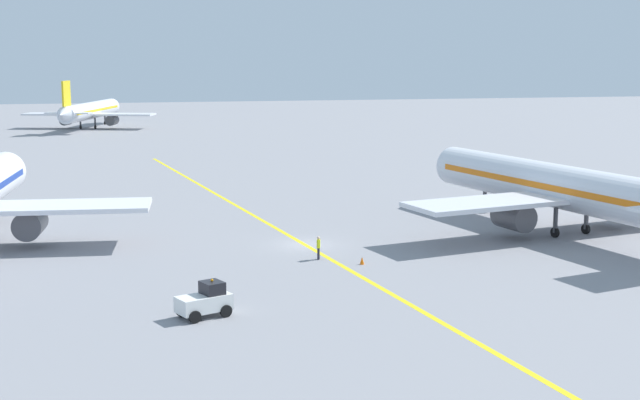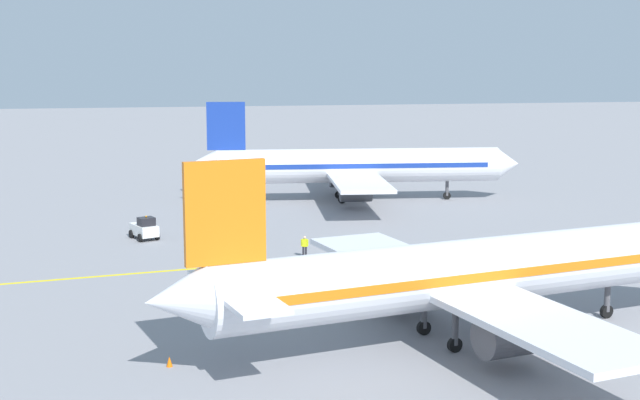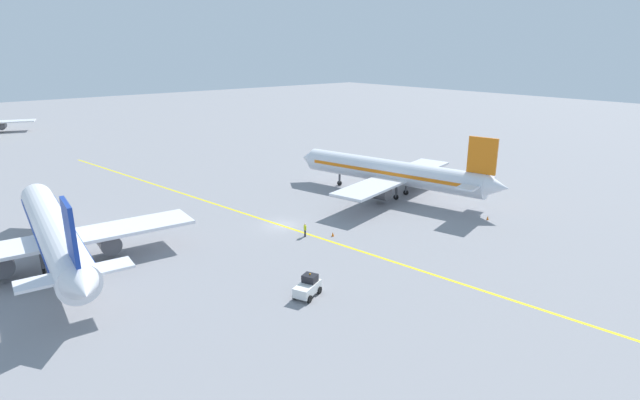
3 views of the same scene
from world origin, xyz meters
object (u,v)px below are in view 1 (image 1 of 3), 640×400
at_px(traffic_cone_near_nose, 362,260).
at_px(airplane_adjacent_stand, 559,188).
at_px(baggage_tug_white, 205,301).
at_px(ground_crew_worker, 318,247).
at_px(airplane_distant_taxiing, 90,111).

bearing_deg(traffic_cone_near_nose, airplane_adjacent_stand, 21.11).
height_order(airplane_adjacent_stand, baggage_tug_white, airplane_adjacent_stand).
bearing_deg(airplane_adjacent_stand, traffic_cone_near_nose, -158.89).
distance_m(baggage_tug_white, traffic_cone_near_nose, 15.58).
distance_m(ground_crew_worker, traffic_cone_near_nose, 3.45).
height_order(baggage_tug_white, traffic_cone_near_nose, baggage_tug_white).
bearing_deg(airplane_adjacent_stand, airplane_distant_taxiing, 109.59).
bearing_deg(traffic_cone_near_nose, ground_crew_worker, 141.09).
xyz_separation_m(airplane_adjacent_stand, airplane_distant_taxiing, (-39.95, 112.24, -0.37)).
relative_size(airplane_adjacent_stand, traffic_cone_near_nose, 64.05).
height_order(ground_crew_worker, traffic_cone_near_nose, ground_crew_worker).
bearing_deg(airplane_adjacent_stand, ground_crew_worker, -166.57).
distance_m(baggage_tug_white, ground_crew_worker, 15.28).
distance_m(airplane_distant_taxiing, ground_crew_worker, 118.83).
height_order(airplane_distant_taxiing, baggage_tug_white, airplane_distant_taxiing).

